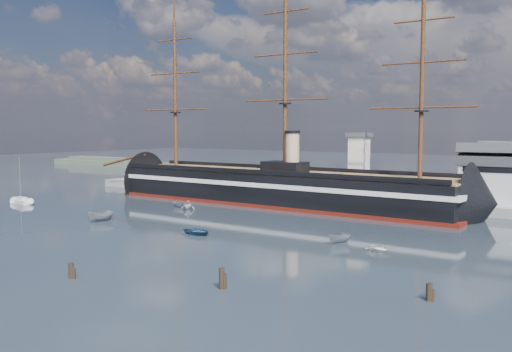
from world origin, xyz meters
The scene contains 15 objects.
ground centered at (0.00, 40.00, 0.00)m, with size 600.00×600.00×0.00m, color #1C222C.
quay centered at (10.00, 76.00, 0.00)m, with size 180.00×18.00×2.00m, color slate.
quay_tower centered at (3.00, 73.00, 9.75)m, with size 5.00×5.00×15.00m.
shoreline centered at (-139.23, 135.00, 1.45)m, with size 120.00×10.00×4.00m.
warship centered at (-13.69, 60.00, 4.04)m, with size 113.22×20.11×53.94m.
sailboat centered at (-63.69, 26.92, 0.71)m, with size 7.25×3.47×11.16m.
motorboat_a centered at (-27.04, 19.48, 0.00)m, with size 6.43×2.36×2.57m, color gray.
motorboat_b centered at (-2.91, 19.44, 0.00)m, with size 3.51×1.40×1.64m, color navy.
motorboat_c centered at (20.57, 25.89, 0.00)m, with size 4.91×1.80×1.96m, color slate.
motorboat_d centered at (-23.93, 41.47, 0.00)m, with size 6.08×2.64×2.23m, color silver.
motorboat_e centered at (27.87, 23.94, 0.00)m, with size 2.75×1.10×1.28m, color silver.
motorboat_g centered at (-28.47, 43.17, 0.00)m, with size 4.00×1.47×1.60m, color gray.
piling_near_mid centered at (2.74, -10.94, 0.00)m, with size 0.64×0.64×2.62m, color black.
piling_near_right centered at (20.53, -4.45, 0.00)m, with size 0.64×0.64×3.14m, color black.
piling_far_right centered at (41.24, 4.11, 0.00)m, with size 0.64×0.64×2.60m, color black.
Camera 1 is at (58.72, -54.39, 18.01)m, focal length 40.00 mm.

